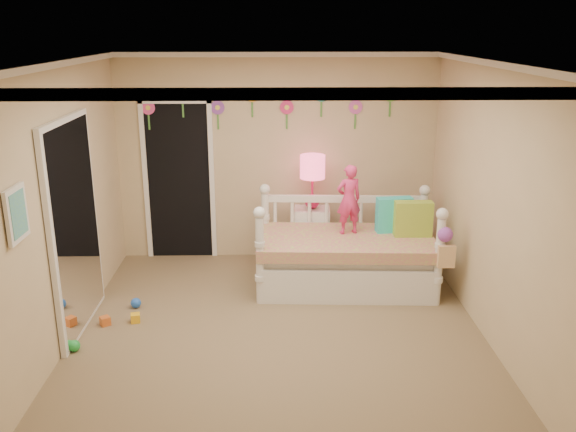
{
  "coord_description": "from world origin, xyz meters",
  "views": [
    {
      "loc": [
        -0.04,
        -5.28,
        2.89
      ],
      "look_at": [
        0.1,
        0.6,
        1.05
      ],
      "focal_mm": 37.88,
      "sensor_mm": 36.0,
      "label": 1
    }
  ],
  "objects_px": {
    "nightstand": "(312,236)",
    "table_lamp": "(312,173)",
    "daybed": "(346,241)",
    "child": "(349,199)"
  },
  "relations": [
    {
      "from": "daybed",
      "to": "nightstand",
      "type": "relative_size",
      "value": 2.78
    },
    {
      "from": "nightstand",
      "to": "table_lamp",
      "type": "bearing_deg",
      "value": 107.02
    },
    {
      "from": "child",
      "to": "table_lamp",
      "type": "xyz_separation_m",
      "value": [
        -0.38,
        0.61,
        0.16
      ]
    },
    {
      "from": "nightstand",
      "to": "table_lamp",
      "type": "xyz_separation_m",
      "value": [
        -0.0,
        0.0,
        0.81
      ]
    },
    {
      "from": "child",
      "to": "nightstand",
      "type": "height_order",
      "value": "child"
    },
    {
      "from": "daybed",
      "to": "nightstand",
      "type": "bearing_deg",
      "value": 118.52
    },
    {
      "from": "nightstand",
      "to": "table_lamp",
      "type": "distance_m",
      "value": 0.81
    },
    {
      "from": "nightstand",
      "to": "table_lamp",
      "type": "height_order",
      "value": "table_lamp"
    },
    {
      "from": "daybed",
      "to": "table_lamp",
      "type": "distance_m",
      "value": 1.02
    },
    {
      "from": "daybed",
      "to": "child",
      "type": "bearing_deg",
      "value": 77.81
    }
  ]
}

